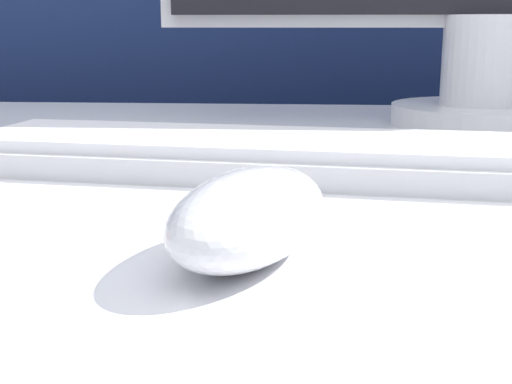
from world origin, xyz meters
name	(u,v)px	position (x,y,z in m)	size (l,w,h in m)	color
partition_panel	(289,117)	(0.00, 0.59, 0.74)	(5.00, 0.03, 1.47)	navy
computer_mouse_near	(250,215)	(0.01, -0.14, 0.79)	(0.09, 0.13, 0.04)	silver
keyboard	(271,154)	(0.00, 0.04, 0.78)	(0.43, 0.17, 0.02)	silver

